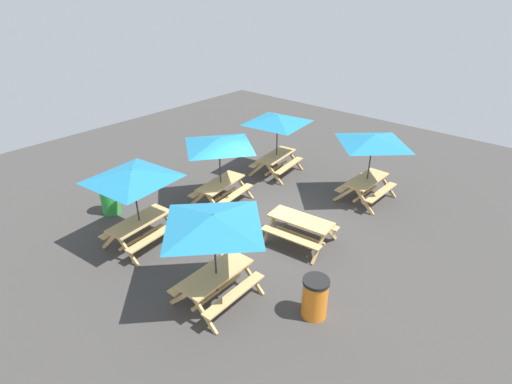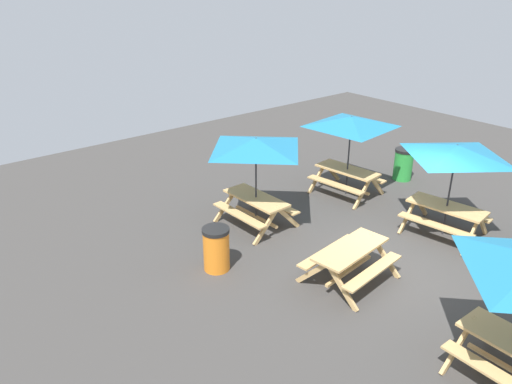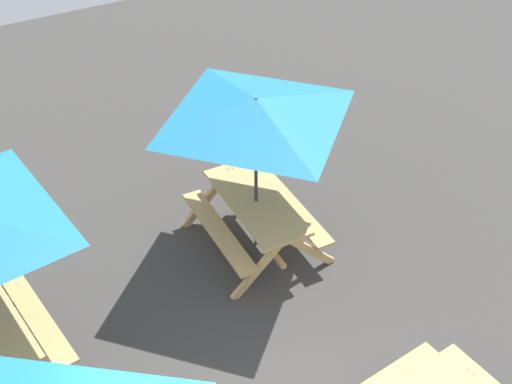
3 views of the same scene
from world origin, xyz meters
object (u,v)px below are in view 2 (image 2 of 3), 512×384
picnic_table_3 (351,127)px  trash_bin_green (403,164)px  picnic_table_2 (455,158)px  picnic_table_1 (256,150)px  picnic_table_5 (350,256)px  trash_bin_orange (216,249)px

picnic_table_3 → trash_bin_green: (0.36, 2.19, -1.49)m
picnic_table_2 → picnic_table_3: bearing=172.1°
picnic_table_1 → picnic_table_5: 3.46m
picnic_table_3 → trash_bin_green: bearing=74.4°
picnic_table_2 → picnic_table_3: same height
picnic_table_1 → picnic_table_3: 3.23m
picnic_table_3 → trash_bin_orange: (0.89, -5.20, -1.49)m
picnic_table_1 → picnic_table_2: same height
picnic_table_5 → trash_bin_orange: 2.81m
picnic_table_2 → picnic_table_3: size_ratio=0.83×
picnic_table_2 → picnic_table_3: 3.13m
picnic_table_1 → picnic_table_2: 4.61m
picnic_table_3 → trash_bin_orange: 5.48m
picnic_table_3 → trash_bin_orange: size_ratio=2.87×
picnic_table_2 → picnic_table_5: bearing=-100.4°
picnic_table_2 → trash_bin_green: bearing=133.8°
picnic_table_1 → picnic_table_3: same height
picnic_table_1 → trash_bin_green: (0.53, 5.42, -1.49)m
picnic_table_3 → trash_bin_orange: picnic_table_3 is taller
picnic_table_5 → trash_bin_orange: size_ratio=1.98×
picnic_table_5 → trash_bin_green: trash_bin_green is taller
picnic_table_1 → picnic_table_5: bearing=-3.1°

